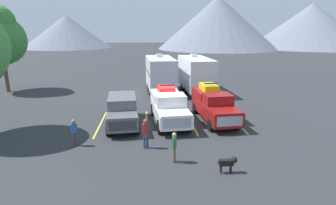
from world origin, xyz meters
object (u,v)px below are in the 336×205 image
at_px(camper_trailer_b, 196,73).
at_px(dog, 229,162).
at_px(person_c, 174,145).
at_px(person_a, 74,131).
at_px(camper_trailer_a, 160,73).
at_px(person_b, 146,132).
at_px(pickup_truck_b, 169,106).
at_px(pickup_truck_c, 214,104).
at_px(pickup_truck_a, 122,110).

relative_size(camper_trailer_b, dog, 8.46).
bearing_deg(dog, person_c, 152.97).
bearing_deg(person_a, camper_trailer_a, 67.76).
xyz_separation_m(camper_trailer_b, person_b, (-5.10, -13.77, -1.07)).
bearing_deg(person_a, person_c, -23.86).
height_order(pickup_truck_b, person_c, pickup_truck_b).
bearing_deg(dog, pickup_truck_c, 82.06).
xyz_separation_m(pickup_truck_c, camper_trailer_b, (0.19, 9.05, 0.89)).
bearing_deg(person_a, dog, -24.85).
xyz_separation_m(camper_trailer_a, person_b, (-1.46, -13.99, -1.08)).
relative_size(pickup_truck_b, dog, 6.17).
bearing_deg(person_a, person_b, -8.59).
bearing_deg(person_c, person_a, 156.14).
relative_size(pickup_truck_c, person_a, 3.83).
bearing_deg(pickup_truck_c, camper_trailer_b, 88.79).
bearing_deg(person_c, camper_trailer_a, 89.85).
distance_m(pickup_truck_c, person_c, 7.40).
bearing_deg(person_c, pickup_truck_c, 61.83).
bearing_deg(camper_trailer_b, pickup_truck_a, -124.71).
bearing_deg(person_c, pickup_truck_a, 117.38).
xyz_separation_m(camper_trailer_a, dog, (2.37, -17.01, -1.51)).
relative_size(camper_trailer_a, dog, 8.12).
bearing_deg(pickup_truck_a, person_c, -62.62).
bearing_deg(person_c, pickup_truck_b, 88.17).
height_order(camper_trailer_a, person_a, camper_trailer_a).
bearing_deg(camper_trailer_b, camper_trailer_a, 176.61).
xyz_separation_m(pickup_truck_a, camper_trailer_b, (6.72, 9.70, 0.98)).
height_order(pickup_truck_b, camper_trailer_a, camper_trailer_a).
xyz_separation_m(pickup_truck_c, person_c, (-3.49, -6.52, -0.25)).
relative_size(camper_trailer_b, person_b, 4.82).
bearing_deg(person_c, dog, -27.03).
height_order(camper_trailer_b, person_b, camper_trailer_b).
distance_m(pickup_truck_a, person_a, 4.21).
relative_size(pickup_truck_a, pickup_truck_b, 0.92).
bearing_deg(person_c, camper_trailer_b, 76.70).
relative_size(person_c, dog, 1.63).
bearing_deg(person_a, pickup_truck_b, 34.01).
bearing_deg(pickup_truck_a, pickup_truck_b, 5.86).
distance_m(pickup_truck_c, dog, 7.84).
xyz_separation_m(camper_trailer_a, person_a, (-5.47, -13.38, -1.15)).
height_order(camper_trailer_a, camper_trailer_b, camper_trailer_a).
bearing_deg(camper_trailer_b, pickup_truck_c, -91.21).
distance_m(pickup_truck_c, person_b, 6.81).
distance_m(pickup_truck_a, person_c, 6.61).
bearing_deg(person_b, person_a, 171.41).
relative_size(pickup_truck_c, person_c, 3.83).
height_order(pickup_truck_c, dog, pickup_truck_c).
relative_size(pickup_truck_a, pickup_truck_c, 0.91).
height_order(camper_trailer_b, person_a, camper_trailer_b).
bearing_deg(person_a, camper_trailer_b, 55.31).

